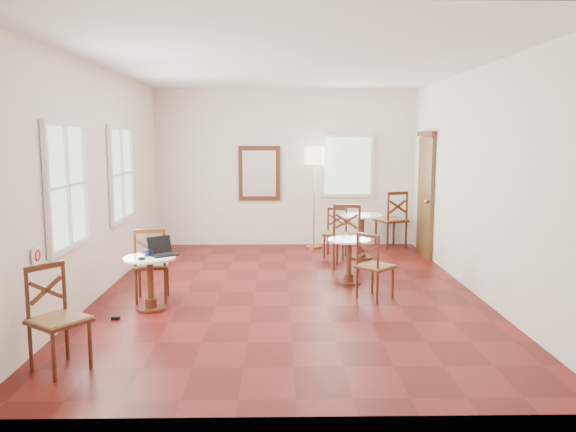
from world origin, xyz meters
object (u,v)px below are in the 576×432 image
object	(u,v)px
chair_near_b	(57,318)
laptop	(162,251)
chair_back_b	(336,233)
water_glass	(159,250)
navy_mug	(148,253)
chair_back_a	(392,220)
chair_near_a	(151,264)
power_adapter	(116,318)
chair_mid_a	(348,236)
chair_mid_b	(374,266)
cafe_table_mid	(349,256)
floor_lamp	(314,162)
cafe_table_back	(361,231)
cafe_table_near	(150,277)
mouse	(141,259)

from	to	relation	value
chair_near_b	laptop	xyz separation A→B (m)	(0.55, 1.90, 0.24)
chair_back_b	water_glass	size ratio (longest dim) A/B	8.89
water_glass	laptop	bearing A→B (deg)	-51.46
navy_mug	water_glass	xyz separation A→B (m)	(0.10, 0.14, 0.01)
chair_back_a	chair_near_a	bearing A→B (deg)	20.58
chair_near_b	chair_near_a	bearing A→B (deg)	27.51
chair_back_a	power_adapter	distance (m)	5.92
navy_mug	water_glass	world-z (taller)	water_glass
chair_back_a	power_adapter	world-z (taller)	chair_back_a
chair_mid_a	chair_mid_b	world-z (taller)	chair_mid_a
chair_near_b	power_adapter	distance (m)	1.49
cafe_table_mid	power_adapter	distance (m)	3.32
cafe_table_mid	chair_near_b	world-z (taller)	chair_near_b
chair_back_b	floor_lamp	xyz separation A→B (m)	(-0.33, 0.86, 1.20)
floor_lamp	laptop	bearing A→B (deg)	-118.71
chair_mid_a	laptop	distance (m)	3.29
laptop	water_glass	world-z (taller)	laptop
chair_back_b	laptop	bearing A→B (deg)	-112.98
cafe_table_back	floor_lamp	distance (m)	1.70
cafe_table_mid	power_adapter	bearing A→B (deg)	-150.99
chair_back_a	navy_mug	bearing A→B (deg)	23.79
cafe_table_near	power_adapter	world-z (taller)	cafe_table_near
mouse	power_adapter	size ratio (longest dim) A/B	1.05
laptop	mouse	xyz separation A→B (m)	(-0.18, -0.29, -0.04)
cafe_table_mid	chair_back_a	xyz separation A→B (m)	(1.15, 2.69, 0.14)
chair_near_a	navy_mug	distance (m)	0.44
cafe_table_mid	chair_near_a	xyz separation A→B (m)	(-2.63, -0.82, 0.07)
chair_back_b	laptop	size ratio (longest dim) A/B	2.15
cafe_table_near	cafe_table_mid	xyz separation A→B (m)	(2.56, 1.23, -0.01)
chair_back_a	cafe_table_near	bearing A→B (deg)	24.23
chair_back_b	water_glass	bearing A→B (deg)	-114.19
floor_lamp	water_glass	size ratio (longest dim) A/B	19.84
chair_near_a	power_adapter	xyz separation A→B (m)	(-0.25, -0.78, -0.46)
chair_near_b	chair_back_a	size ratio (longest dim) A/B	0.88
chair_back_a	chair_mid_b	bearing A→B (deg)	52.77
mouse	navy_mug	size ratio (longest dim) A/B	0.94
water_glass	mouse	bearing A→B (deg)	-110.11
mouse	water_glass	size ratio (longest dim) A/B	1.01
chair_mid_a	power_adapter	distance (m)	3.98
cafe_table_near	laptop	bearing A→B (deg)	40.38
chair_mid_b	floor_lamp	world-z (taller)	floor_lamp
chair_mid_b	power_adapter	size ratio (longest dim) A/B	9.37
chair_near_a	chair_mid_a	distance (m)	3.27
floor_lamp	cafe_table_mid	bearing A→B (deg)	-82.95
chair_near_a	floor_lamp	world-z (taller)	floor_lamp
laptop	navy_mug	distance (m)	0.18
mouse	chair_back_b	bearing A→B (deg)	54.85
chair_near_b	chair_mid_a	size ratio (longest dim) A/B	0.91
cafe_table_back	power_adapter	xyz separation A→B (m)	(-3.31, -3.31, -0.46)
floor_lamp	water_glass	world-z (taller)	floor_lamp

